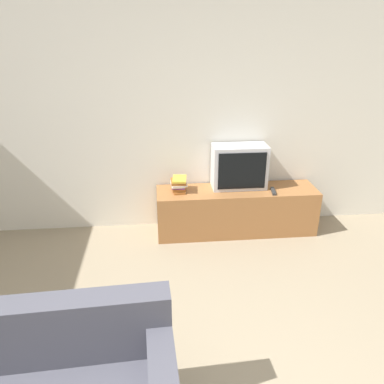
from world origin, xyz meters
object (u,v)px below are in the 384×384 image
at_px(television, 239,167).
at_px(book_stack, 179,184).
at_px(tv_stand, 236,210).
at_px(remote_on_stand, 273,191).

bearing_deg(television, book_stack, -174.43).
height_order(tv_stand, remote_on_stand, remote_on_stand).
relative_size(book_stack, remote_on_stand, 1.20).
relative_size(tv_stand, book_stack, 7.74).
height_order(tv_stand, book_stack, book_stack).
distance_m(television, book_stack, 0.69).
xyz_separation_m(television, book_stack, (-0.67, -0.07, -0.16)).
bearing_deg(tv_stand, book_stack, 178.72).
bearing_deg(book_stack, television, 5.57).
bearing_deg(remote_on_stand, tv_stand, 164.74).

